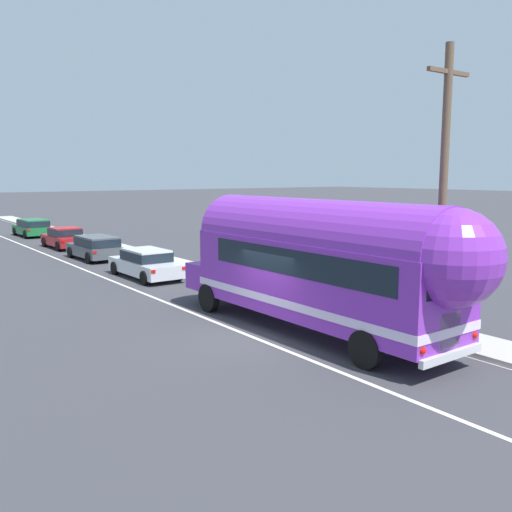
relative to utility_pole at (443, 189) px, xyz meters
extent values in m
plane|color=#38383D|center=(-4.46, 3.26, -4.42)|extent=(300.00, 300.00, 0.00)
cube|color=silver|center=(-4.46, 15.26, -4.42)|extent=(0.14, 80.00, 0.01)
cube|color=silver|center=(-0.84, 15.26, -4.42)|extent=(0.12, 80.00, 0.01)
cube|color=#ADA89E|center=(0.07, 13.26, -4.35)|extent=(1.82, 90.00, 0.15)
cylinder|color=brown|center=(0.00, 0.00, -0.17)|extent=(0.24, 0.24, 8.50)
cube|color=brown|center=(0.00, 0.00, 3.28)|extent=(1.80, 0.12, 0.12)
cube|color=purple|center=(-2.64, 2.46, -2.67)|extent=(2.65, 9.44, 2.30)
cylinder|color=purple|center=(-2.64, 2.46, -1.52)|extent=(2.59, 9.34, 2.45)
sphere|color=purple|center=(-2.57, -2.19, -1.52)|extent=(2.40, 2.40, 2.40)
cube|color=purple|center=(-2.72, 7.81, -3.35)|extent=(2.28, 1.34, 0.95)
cube|color=silver|center=(-2.64, 2.46, -3.32)|extent=(2.69, 9.48, 0.24)
cube|color=black|center=(-2.64, 2.16, -2.07)|extent=(2.65, 7.64, 0.76)
cube|color=black|center=(-2.57, -2.20, -2.02)|extent=(2.00, 0.11, 0.84)
cube|color=silver|center=(-2.57, -2.21, -3.27)|extent=(0.80, 0.07, 0.90)
cube|color=silver|center=(-2.57, -2.30, -3.87)|extent=(2.34, 0.18, 0.20)
sphere|color=red|center=(-3.62, -2.23, -3.57)|extent=(0.20, 0.20, 0.20)
sphere|color=red|center=(-1.52, -2.20, -3.57)|extent=(0.20, 0.20, 0.20)
cube|color=black|center=(-2.72, 7.21, -2.02)|extent=(2.14, 0.13, 0.96)
cube|color=silver|center=(-2.74, 8.50, -3.47)|extent=(0.90, 0.11, 0.56)
cylinder|color=black|center=(-3.88, 6.74, -3.92)|extent=(0.28, 1.00, 1.00)
cylinder|color=black|center=(-1.54, 6.78, -3.92)|extent=(0.28, 1.00, 1.00)
cylinder|color=black|center=(-3.76, -0.66, -3.92)|extent=(0.28, 1.00, 1.00)
cylinder|color=black|center=(-1.42, -0.62, -3.92)|extent=(0.28, 1.00, 1.00)
cube|color=silver|center=(-2.86, 14.19, -3.90)|extent=(1.81, 4.72, 0.60)
cube|color=silver|center=(-2.86, 14.06, -3.33)|extent=(1.58, 2.37, 0.55)
cube|color=black|center=(-2.86, 14.06, -3.36)|extent=(1.65, 2.41, 0.43)
cube|color=red|center=(-3.59, 11.82, -3.72)|extent=(0.20, 0.04, 0.14)
cube|color=red|center=(-2.07, 11.84, -3.72)|extent=(0.20, 0.04, 0.14)
cylinder|color=black|center=(-3.71, 15.83, -4.10)|extent=(0.21, 0.64, 0.64)
cylinder|color=black|center=(-2.04, 15.85, -4.10)|extent=(0.21, 0.64, 0.64)
cylinder|color=black|center=(-3.67, 12.53, -4.10)|extent=(0.21, 0.64, 0.64)
cylinder|color=black|center=(-2.00, 12.55, -4.10)|extent=(0.21, 0.64, 0.64)
cube|color=#474C51|center=(-2.74, 21.34, -3.90)|extent=(1.96, 4.26, 0.60)
cube|color=#474C51|center=(-2.73, 20.86, -3.33)|extent=(1.72, 2.81, 0.55)
cube|color=black|center=(-2.73, 20.86, -3.36)|extent=(1.78, 2.85, 0.43)
cube|color=red|center=(-3.48, 19.20, -3.72)|extent=(0.20, 0.05, 0.14)
cube|color=red|center=(-1.88, 19.24, -3.72)|extent=(0.20, 0.05, 0.14)
cylinder|color=black|center=(-3.66, 22.72, -4.10)|extent=(0.22, 0.65, 0.64)
cylinder|color=black|center=(-1.90, 22.77, -4.10)|extent=(0.22, 0.65, 0.64)
cylinder|color=black|center=(-3.58, 19.91, -4.10)|extent=(0.22, 0.65, 0.64)
cylinder|color=black|center=(-1.82, 19.96, -4.10)|extent=(0.22, 0.65, 0.64)
cube|color=#A5191E|center=(-2.54, 27.38, -3.90)|extent=(2.00, 4.26, 0.60)
cube|color=#A5191E|center=(-2.54, 27.26, -3.33)|extent=(1.73, 1.90, 0.55)
cube|color=black|center=(-2.54, 27.26, -3.36)|extent=(1.79, 1.94, 0.43)
cube|color=red|center=(-3.31, 25.25, -3.72)|extent=(0.20, 0.05, 0.14)
cube|color=red|center=(-1.67, 25.29, -3.72)|extent=(0.20, 0.05, 0.14)
cylinder|color=black|center=(-3.48, 28.76, -4.10)|extent=(0.22, 0.65, 0.64)
cylinder|color=black|center=(-1.68, 28.81, -4.10)|extent=(0.22, 0.65, 0.64)
cylinder|color=black|center=(-3.41, 25.96, -4.10)|extent=(0.22, 0.65, 0.64)
cylinder|color=black|center=(-1.60, 26.00, -4.10)|extent=(0.22, 0.65, 0.64)
cube|color=#196633|center=(-2.43, 36.07, -3.90)|extent=(2.00, 4.40, 0.60)
cube|color=#196633|center=(-2.42, 35.59, -3.33)|extent=(1.76, 2.95, 0.55)
cube|color=black|center=(-2.42, 35.59, -3.36)|extent=(1.82, 2.99, 0.43)
cube|color=red|center=(-3.19, 33.86, -3.72)|extent=(0.20, 0.05, 0.14)
cube|color=red|center=(-1.55, 33.91, -3.72)|extent=(0.20, 0.05, 0.14)
cylinder|color=black|center=(-3.37, 37.52, -4.10)|extent=(0.22, 0.65, 0.64)
cylinder|color=black|center=(-1.58, 37.57, -4.10)|extent=(0.22, 0.65, 0.64)
cylinder|color=black|center=(-3.29, 34.57, -4.10)|extent=(0.22, 0.65, 0.64)
cylinder|color=black|center=(-1.49, 34.62, -4.10)|extent=(0.22, 0.65, 0.64)
camera|label=1|loc=(-13.96, -10.02, 0.42)|focal=39.33mm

